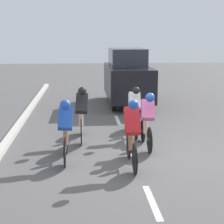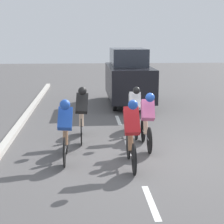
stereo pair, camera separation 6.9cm
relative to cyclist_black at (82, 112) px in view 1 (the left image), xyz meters
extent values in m
plane|color=#565454|center=(-1.22, 1.42, -0.79)|extent=(60.00, 60.00, 0.00)
cube|color=white|center=(-1.22, 4.00, -0.79)|extent=(0.12, 1.40, 0.01)
cube|color=white|center=(-1.22, 0.80, -0.79)|extent=(0.12, 1.40, 0.01)
cube|color=white|center=(-1.22, -2.40, -0.79)|extent=(0.12, 1.40, 0.01)
cube|color=beige|center=(1.98, 0.80, -0.72)|extent=(0.20, 24.29, 0.14)
cylinder|color=black|center=(0.01, -0.59, -0.44)|extent=(0.03, 0.70, 0.70)
cylinder|color=black|center=(0.01, 0.44, -0.44)|extent=(0.03, 0.70, 0.70)
cylinder|color=#B7B7BC|center=(0.01, -0.08, -0.44)|extent=(0.04, 1.03, 0.04)
cylinder|color=#B7B7BC|center=(0.01, -0.26, -0.23)|extent=(0.04, 0.04, 0.42)
cylinder|color=#1999D8|center=(0.01, -0.13, -0.34)|extent=(0.07, 0.07, 0.16)
cylinder|color=beige|center=(0.01, -0.16, -0.26)|extent=(0.12, 0.23, 0.36)
cube|color=black|center=(-0.01, 0.02, 0.24)|extent=(0.36, 0.47, 0.58)
sphere|color=black|center=(-0.03, 0.24, 0.61)|extent=(0.22, 0.22, 0.22)
cylinder|color=black|center=(-1.65, 0.27, -0.46)|extent=(0.03, 0.66, 0.66)
cylinder|color=black|center=(-1.65, 1.30, -0.46)|extent=(0.03, 0.66, 0.66)
cylinder|color=#B7B7BC|center=(-1.65, 0.79, -0.46)|extent=(0.04, 1.03, 0.04)
cylinder|color=#B7B7BC|center=(-1.65, 0.61, -0.25)|extent=(0.04, 0.04, 0.42)
cylinder|color=#1999D8|center=(-1.65, 0.74, -0.36)|extent=(0.07, 0.07, 0.16)
cylinder|color=beige|center=(-1.65, 0.71, -0.28)|extent=(0.12, 0.23, 0.36)
cube|color=pink|center=(-1.66, 0.89, 0.21)|extent=(0.35, 0.46, 0.55)
sphere|color=blue|center=(-1.67, 1.11, 0.57)|extent=(0.23, 0.23, 0.23)
cylinder|color=black|center=(0.37, 1.14, -0.46)|extent=(0.03, 0.66, 0.66)
cylinder|color=black|center=(0.37, 2.10, -0.46)|extent=(0.03, 0.66, 0.66)
cylinder|color=#B7B7BC|center=(0.37, 1.62, -0.46)|extent=(0.04, 0.96, 0.04)
cylinder|color=#B7B7BC|center=(0.37, 1.45, -0.25)|extent=(0.04, 0.04, 0.42)
cylinder|color=yellow|center=(0.37, 1.57, -0.36)|extent=(0.07, 0.07, 0.16)
cylinder|color=#9E704C|center=(0.37, 1.55, -0.28)|extent=(0.12, 0.23, 0.36)
cube|color=blue|center=(0.36, 1.72, 0.21)|extent=(0.35, 0.45, 0.55)
sphere|color=blue|center=(0.34, 1.94, 0.57)|extent=(0.24, 0.24, 0.24)
cylinder|color=black|center=(-1.09, 1.64, -0.46)|extent=(0.03, 0.67, 0.67)
cylinder|color=black|center=(-1.09, 2.69, -0.46)|extent=(0.03, 0.67, 0.67)
cylinder|color=black|center=(-1.09, 2.16, -0.46)|extent=(0.04, 1.04, 0.04)
cylinder|color=black|center=(-1.09, 1.98, -0.25)|extent=(0.04, 0.04, 0.42)
cylinder|color=green|center=(-1.09, 2.11, -0.36)|extent=(0.07, 0.07, 0.16)
cylinder|color=#9E704C|center=(-1.09, 2.08, -0.28)|extent=(0.12, 0.23, 0.36)
cube|color=red|center=(-1.08, 2.26, 0.26)|extent=(0.33, 0.51, 0.61)
sphere|color=blue|center=(-1.08, 2.48, 0.65)|extent=(0.21, 0.21, 0.21)
cylinder|color=black|center=(-1.49, -0.99, -0.44)|extent=(0.03, 0.71, 0.71)
cylinder|color=black|center=(-1.49, 0.04, -0.44)|extent=(0.03, 0.71, 0.71)
cylinder|color=black|center=(-1.49, -0.47, -0.44)|extent=(0.04, 1.03, 0.04)
cylinder|color=black|center=(-1.49, -0.65, -0.23)|extent=(0.04, 0.04, 0.42)
cylinder|color=#1999D8|center=(-1.49, -0.52, -0.34)|extent=(0.07, 0.07, 0.16)
cylinder|color=#DBAD84|center=(-1.49, -0.55, -0.26)|extent=(0.12, 0.23, 0.36)
cube|color=white|center=(-1.50, -0.37, 0.22)|extent=(0.35, 0.44, 0.53)
sphere|color=black|center=(-1.51, -0.15, 0.56)|extent=(0.20, 0.20, 0.20)
cylinder|color=black|center=(-2.58, -4.04, -0.47)|extent=(0.14, 0.64, 0.64)
cylinder|color=black|center=(-1.22, -4.04, -0.47)|extent=(0.14, 0.64, 0.64)
cylinder|color=black|center=(-2.58, -6.65, -0.47)|extent=(0.14, 0.64, 0.64)
cylinder|color=black|center=(-1.22, -6.65, -0.47)|extent=(0.14, 0.64, 0.64)
cube|color=black|center=(-1.90, -5.34, 0.17)|extent=(1.70, 4.20, 1.28)
cube|color=#2D333D|center=(-1.90, -5.55, 1.16)|extent=(1.39, 2.31, 0.70)
camera|label=1|loc=(-0.04, 9.97, 2.05)|focal=60.00mm
camera|label=2|loc=(-0.11, 9.98, 2.05)|focal=60.00mm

